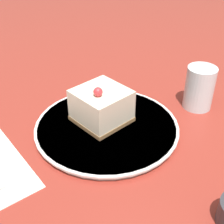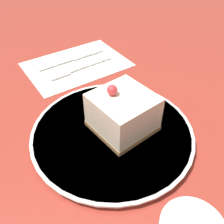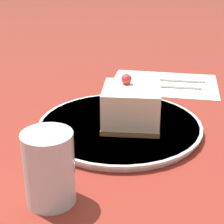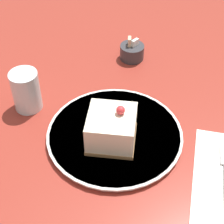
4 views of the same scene
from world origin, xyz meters
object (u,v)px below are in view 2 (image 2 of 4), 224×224
plate (112,133)px  fork (75,69)px  cake_slice (123,113)px  knife (78,57)px

plate → fork: 0.23m
plate → cake_slice: size_ratio=2.44×
cake_slice → fork: cake_slice is taller
plate → knife: plate is taller
plate → knife: (0.28, -0.04, -0.00)m
cake_slice → fork: bearing=-11.9°
cake_slice → knife: (0.28, -0.02, -0.04)m
fork → knife: same height
cake_slice → knife: 0.29m
plate → fork: bearing=-2.9°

